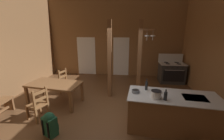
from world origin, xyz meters
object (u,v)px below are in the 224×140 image
stove_range (171,72)px  stockpot_on_counter (156,94)px  bottle_tall_on_counter (146,85)px  bottle_short_on_counter (165,96)px  ladderback_chair_by_post (38,104)px  mixing_bowl_on_counter (136,91)px  kitchen_island (171,113)px  backpack (50,123)px  dining_table (55,86)px  ladderback_chair_near_window (66,82)px

stove_range → stockpot_on_counter: size_ratio=4.28×
bottle_tall_on_counter → bottle_short_on_counter: 0.65m
ladderback_chair_by_post → mixing_bowl_on_counter: bearing=1.4°
stove_range → bottle_short_on_counter: size_ratio=5.17×
kitchen_island → stockpot_on_counter: stockpot_on_counter is taller
backpack → dining_table: bearing=112.0°
mixing_bowl_on_counter → bottle_tall_on_counter: size_ratio=0.63×
backpack → stove_range: bearing=46.9°
kitchen_island → bottle_tall_on_counter: bottle_tall_on_counter is taller
ladderback_chair_by_post → backpack: size_ratio=1.59×
ladderback_chair_by_post → mixing_bowl_on_counter: (2.65, 0.07, 0.50)m
mixing_bowl_on_counter → bottle_short_on_counter: (0.65, -0.33, 0.07)m
kitchen_island → bottle_short_on_counter: 0.66m
dining_table → kitchen_island: bearing=-14.7°
dining_table → stockpot_on_counter: (3.07, -1.08, 0.35)m
backpack → stockpot_on_counter: (2.47, 0.41, 0.69)m
stove_range → ladderback_chair_by_post: 5.72m
mixing_bowl_on_counter → ladderback_chair_near_window: bearing=146.3°
kitchen_island → mixing_bowl_on_counter: mixing_bowl_on_counter is taller
bottle_tall_on_counter → bottle_short_on_counter: bearing=-56.2°
kitchen_island → ladderback_chair_by_post: bearing=179.7°
ladderback_chair_near_window → bottle_short_on_counter: 3.95m
kitchen_island → stockpot_on_counter: 0.73m
ladderback_chair_by_post → backpack: bearing=-42.7°
stove_range → ladderback_chair_by_post: size_ratio=1.39×
kitchen_island → mixing_bowl_on_counter: 1.03m
ladderback_chair_near_window → mixing_bowl_on_counter: 3.23m
backpack → bottle_tall_on_counter: (2.30, 0.87, 0.72)m
dining_table → mixing_bowl_on_counter: (2.61, -0.83, 0.30)m
ladderback_chair_near_window → mixing_bowl_on_counter: (2.65, -1.77, 0.50)m
stove_range → dining_table: 5.18m
mixing_bowl_on_counter → stove_range: bearing=61.9°
kitchen_island → stove_range: (0.95, 3.55, 0.03)m
kitchen_island → ladderback_chair_by_post: 3.55m
ladderback_chair_near_window → bottle_tall_on_counter: bearing=-28.0°
backpack → bottle_short_on_counter: size_ratio=2.33×
mixing_bowl_on_counter → bottle_short_on_counter: size_ratio=0.77×
dining_table → bottle_short_on_counter: (3.26, -1.16, 0.36)m
stockpot_on_counter → mixing_bowl_on_counter: stockpot_on_counter is taller
kitchen_island → bottle_short_on_counter: size_ratio=8.78×
backpack → bottle_tall_on_counter: bearing=20.6°
ladderback_chair_near_window → backpack: ladderback_chair_near_window is taller
bottle_short_on_counter → bottle_tall_on_counter: bearing=123.8°
ladderback_chair_by_post → bottle_short_on_counter: 3.36m
ladderback_chair_by_post → bottle_tall_on_counter: bottle_tall_on_counter is taller
ladderback_chair_by_post → bottle_short_on_counter: (3.30, -0.26, 0.56)m
bottle_short_on_counter → kitchen_island: bearing=43.8°
dining_table → mixing_bowl_on_counter: 2.76m
bottle_short_on_counter → mixing_bowl_on_counter: bearing=153.0°
ladderback_chair_near_window → ladderback_chair_by_post: same height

